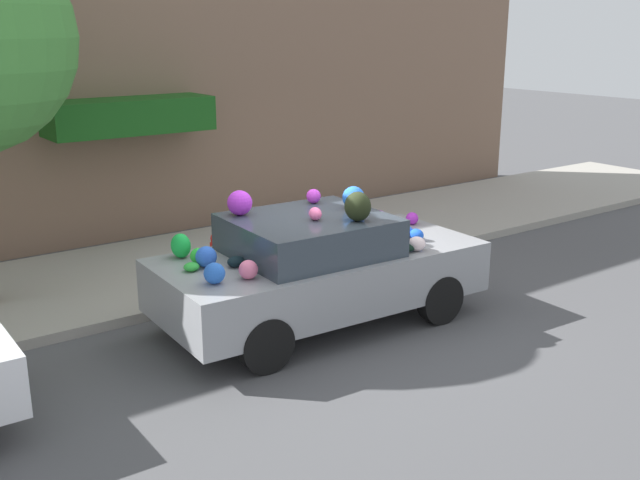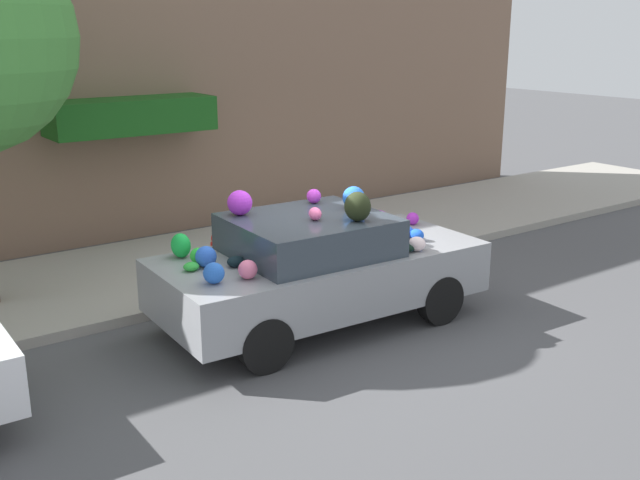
% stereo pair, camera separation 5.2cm
% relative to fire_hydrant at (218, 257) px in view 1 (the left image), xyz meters
% --- Properties ---
extents(ground_plane, '(60.00, 60.00, 0.00)m').
position_rel_fire_hydrant_xyz_m(ground_plane, '(0.43, -1.65, -0.48)').
color(ground_plane, '#4C4C4F').
extents(sidewalk_curb, '(24.00, 3.20, 0.13)m').
position_rel_fire_hydrant_xyz_m(sidewalk_curb, '(0.43, 1.05, -0.41)').
color(sidewalk_curb, '#9E998E').
rests_on(sidewalk_curb, ground).
extents(building_facade, '(18.00, 1.20, 6.24)m').
position_rel_fire_hydrant_xyz_m(building_facade, '(0.41, 3.28, 2.61)').
color(building_facade, '#846651').
rests_on(building_facade, ground).
extents(fire_hydrant, '(0.20, 0.20, 0.70)m').
position_rel_fire_hydrant_xyz_m(fire_hydrant, '(0.00, 0.00, 0.00)').
color(fire_hydrant, red).
rests_on(fire_hydrant, sidewalk_curb).
extents(art_car, '(4.07, 1.97, 1.73)m').
position_rel_fire_hydrant_xyz_m(art_car, '(0.39, -1.84, 0.27)').
color(art_car, gray).
rests_on(art_car, ground).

